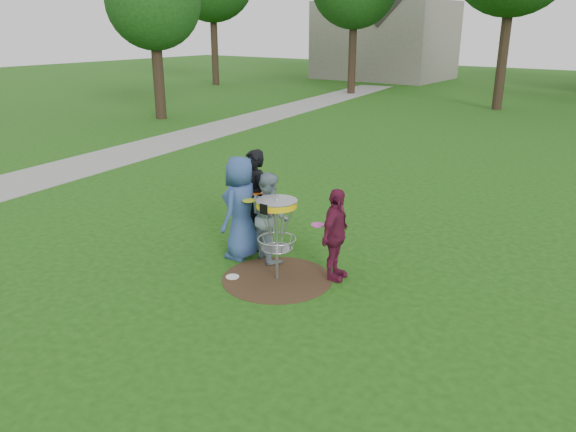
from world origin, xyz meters
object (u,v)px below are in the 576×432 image
Objects in this scene: player_black at (254,200)px; player_grey at (269,216)px; disc_golf_basket at (277,220)px; player_blue at (241,208)px; player_maroon at (335,235)px.

player_black reaches higher than player_grey.
player_black reaches higher than disc_golf_basket.
player_blue is at bearing 51.17° from player_grey.
player_black is at bearing 1.95° from player_grey.
disc_golf_basket is (1.08, -0.38, 0.11)m from player_blue.
player_black is (-0.06, 0.44, 0.01)m from player_blue.
player_maroon is at bearing 38.03° from disc_golf_basket.
player_maroon is (1.87, -0.25, -0.17)m from player_black.
player_maroon is at bearing 86.77° from player_blue.
player_blue reaches higher than player_maroon.
player_black is 1.18× the size of player_grey.
player_black reaches higher than player_blue.
player_grey is at bearing 136.00° from disc_golf_basket.
player_maroon is 1.10× the size of disc_golf_basket.
player_black is at bearing 144.23° from disc_golf_basket.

